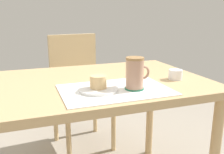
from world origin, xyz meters
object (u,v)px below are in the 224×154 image
(coffee_mug, at_px, (135,73))
(wooden_chair, at_px, (79,85))
(sugar_bowl, at_px, (175,74))
(dining_table, at_px, (90,96))
(pastry, at_px, (98,82))
(pastry_plate, at_px, (98,89))

(coffee_mug, bearing_deg, wooden_chair, 93.50)
(coffee_mug, relative_size, sugar_bowl, 1.94)
(dining_table, height_order, wooden_chair, wooden_chair)
(pastry, bearing_deg, wooden_chair, 83.31)
(pastry, xyz_separation_m, coffee_mug, (0.16, -0.03, 0.03))
(dining_table, xyz_separation_m, pastry_plate, (-0.01, -0.18, 0.09))
(dining_table, height_order, pastry_plate, pastry_plate)
(pastry, bearing_deg, coffee_mug, -10.55)
(wooden_chair, bearing_deg, sugar_bowl, 104.57)
(dining_table, relative_size, pastry, 16.62)
(wooden_chair, bearing_deg, coffee_mug, 86.23)
(dining_table, bearing_deg, pastry, -92.68)
(pastry_plate, distance_m, coffee_mug, 0.17)
(pastry, relative_size, coffee_mug, 0.52)
(coffee_mug, height_order, sugar_bowl, coffee_mug)
(wooden_chair, height_order, pastry, wooden_chair)
(pastry_plate, bearing_deg, dining_table, 87.32)
(dining_table, relative_size, sugar_bowl, 16.76)
(coffee_mug, bearing_deg, sugar_bowl, 18.94)
(pastry, height_order, coffee_mug, coffee_mug)
(coffee_mug, distance_m, sugar_bowl, 0.29)
(dining_table, distance_m, sugar_bowl, 0.45)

